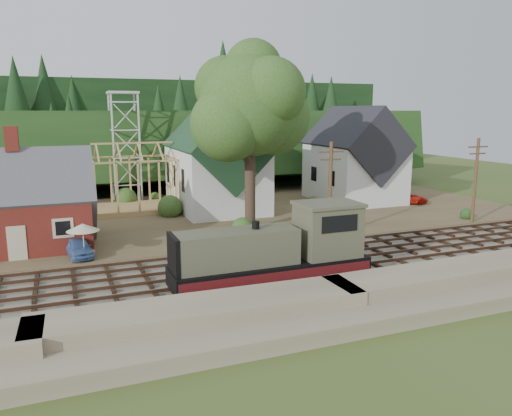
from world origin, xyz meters
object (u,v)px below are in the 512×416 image
object	(u,v)px
locomotive	(278,252)
car_blue	(79,247)
car_red	(407,198)
patio_set	(83,229)

from	to	relation	value
locomotive	car_blue	bearing A→B (deg)	137.72
car_blue	car_red	bearing A→B (deg)	4.15
patio_set	car_blue	bearing A→B (deg)	116.38
locomotive	car_red	world-z (taller)	locomotive
locomotive	patio_set	world-z (taller)	locomotive
locomotive	patio_set	bearing A→B (deg)	138.87
car_blue	car_red	xyz separation A→B (m)	(34.52, 8.05, -0.03)
car_blue	locomotive	bearing A→B (deg)	-51.26
car_red	patio_set	bearing A→B (deg)	119.86
locomotive	patio_set	size ratio (longest dim) A/B	4.79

